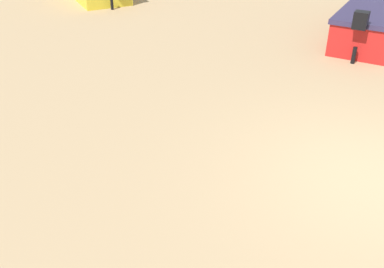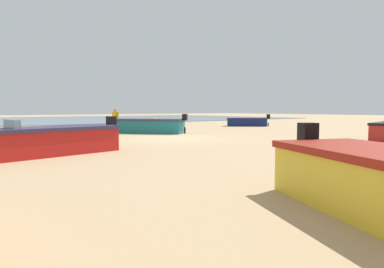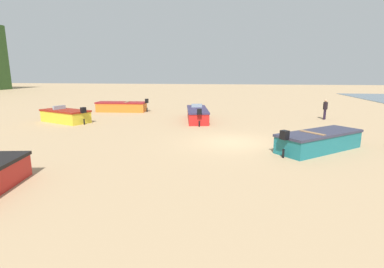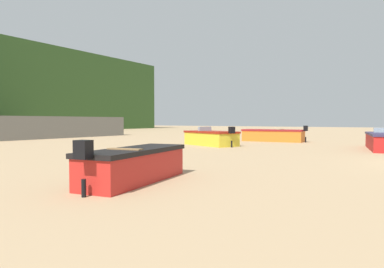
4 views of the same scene
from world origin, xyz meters
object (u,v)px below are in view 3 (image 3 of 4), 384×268
(boat_orange_1, at_px, (122,107))
(boat_red_2, at_px, (197,114))
(boat_yellow_3, at_px, (66,116))
(boat_teal_4, at_px, (319,141))
(beach_walker_distant, at_px, (325,108))

(boat_orange_1, distance_m, boat_red_2, 8.90)
(boat_orange_1, xyz_separation_m, boat_red_2, (-4.17, -7.86, 0.00))
(boat_yellow_3, distance_m, boat_teal_4, 17.78)
(boat_orange_1, bearing_deg, beach_walker_distant, -100.46)
(boat_orange_1, xyz_separation_m, boat_teal_4, (-12.30, -14.82, -0.01))
(boat_yellow_3, relative_size, beach_walker_distant, 2.67)
(boat_orange_1, bearing_deg, boat_yellow_3, 159.69)
(boat_orange_1, xyz_separation_m, beach_walker_distant, (-2.24, -17.93, 0.47))
(boat_red_2, height_order, boat_yellow_3, boat_yellow_3)
(boat_teal_4, xyz_separation_m, beach_walker_distant, (10.06, -3.11, 0.49))
(boat_red_2, bearing_deg, boat_orange_1, 141.88)
(boat_orange_1, relative_size, boat_yellow_3, 1.16)
(boat_yellow_3, distance_m, beach_walker_distant, 20.31)
(boat_orange_1, relative_size, boat_teal_4, 1.09)
(boat_orange_1, distance_m, boat_yellow_3, 6.69)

